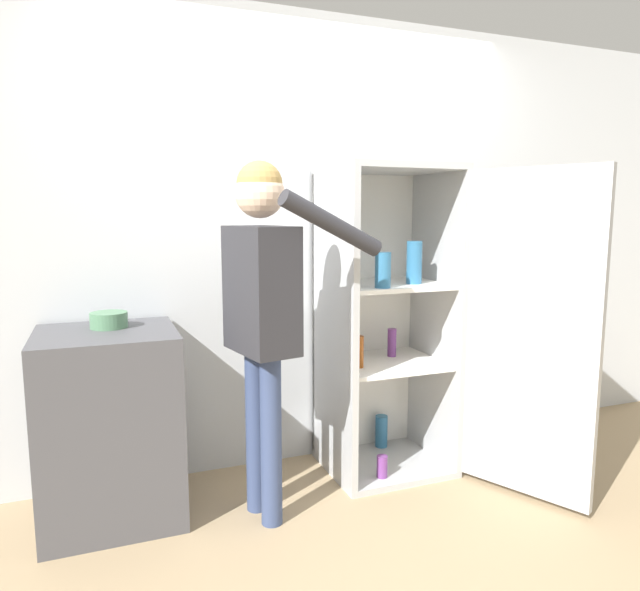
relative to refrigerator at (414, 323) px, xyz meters
name	(u,v)px	position (x,y,z in m)	size (l,w,h in m)	color
ground_plane	(373,538)	(-0.51, -0.55, -0.85)	(12.00, 12.00, 0.00)	tan
wall_back	(300,243)	(-0.51, 0.43, 0.43)	(7.00, 0.06, 2.55)	silver
refrigerator	(414,323)	(0.00, 0.00, 0.00)	(0.99, 1.18, 1.70)	#B7BABC
person	(263,292)	(-0.90, -0.18, 0.24)	(0.69, 0.50, 1.68)	#384770
counter	(110,425)	(-1.59, 0.08, -0.40)	(0.63, 0.59, 0.91)	#4C4C51
bowl	(109,320)	(-1.57, 0.17, 0.09)	(0.17, 0.17, 0.07)	#517F5B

